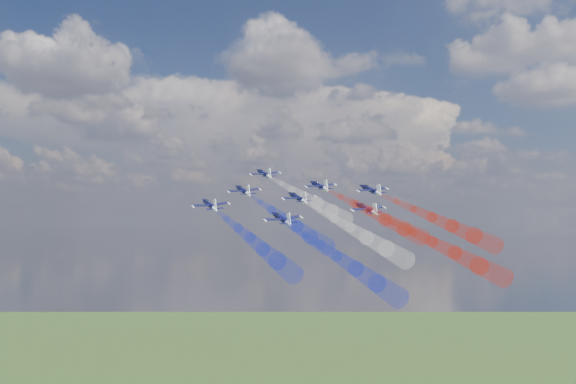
# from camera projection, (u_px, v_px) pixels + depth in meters

# --- Properties ---
(jet_lead) EXTENTS (13.66, 14.28, 6.53)m
(jet_lead) POSITION_uv_depth(u_px,v_px,m) (264.00, 174.00, 183.09)
(jet_lead) COLOR black
(trail_lead) EXTENTS (27.15, 35.33, 15.06)m
(trail_lead) POSITION_uv_depth(u_px,v_px,m) (304.00, 196.00, 160.36)
(trail_lead) COLOR white
(jet_inner_left) EXTENTS (13.66, 14.28, 6.53)m
(jet_inner_left) POSITION_uv_depth(u_px,v_px,m) (243.00, 191.00, 169.04)
(jet_inner_left) COLOR black
(trail_inner_left) EXTENTS (27.15, 35.33, 15.06)m
(trail_inner_left) POSITION_uv_depth(u_px,v_px,m) (284.00, 218.00, 146.31)
(trail_inner_left) COLOR #1828CD
(jet_inner_right) EXTENTS (13.66, 14.28, 6.53)m
(jet_inner_right) POSITION_uv_depth(u_px,v_px,m) (319.00, 186.00, 175.37)
(jet_inner_right) COLOR black
(trail_inner_right) EXTENTS (27.15, 35.33, 15.06)m
(trail_inner_right) POSITION_uv_depth(u_px,v_px,m) (369.00, 211.00, 152.63)
(trail_inner_right) COLOR red
(jet_outer_left) EXTENTS (13.66, 14.28, 6.53)m
(jet_outer_left) POSITION_uv_depth(u_px,v_px,m) (210.00, 205.00, 152.55)
(jet_outer_left) COLOR black
(trail_outer_left) EXTENTS (27.15, 35.33, 15.06)m
(trail_outer_left) POSITION_uv_depth(u_px,v_px,m) (250.00, 238.00, 129.81)
(trail_outer_left) COLOR #1828CD
(jet_center_third) EXTENTS (13.66, 14.28, 6.53)m
(jet_center_third) POSITION_uv_depth(u_px,v_px,m) (298.00, 198.00, 160.35)
(jet_center_third) COLOR black
(trail_center_third) EXTENTS (27.15, 35.33, 15.06)m
(trail_center_third) POSITION_uv_depth(u_px,v_px,m) (350.00, 228.00, 137.62)
(trail_center_third) COLOR white
(jet_outer_right) EXTENTS (13.66, 14.28, 6.53)m
(jet_outer_right) POSITION_uv_depth(u_px,v_px,m) (371.00, 190.00, 168.36)
(jet_outer_right) COLOR black
(trail_outer_right) EXTENTS (27.15, 35.33, 15.06)m
(trail_outer_right) POSITION_uv_depth(u_px,v_px,m) (431.00, 217.00, 145.62)
(trail_outer_right) COLOR red
(jet_rear_left) EXTENTS (13.66, 14.28, 6.53)m
(jet_rear_left) POSITION_uv_depth(u_px,v_px,m) (282.00, 219.00, 145.75)
(jet_rear_left) COLOR black
(trail_rear_left) EXTENTS (27.15, 35.33, 15.06)m
(trail_rear_left) POSITION_uv_depth(u_px,v_px,m) (337.00, 256.00, 123.01)
(trail_rear_left) COLOR #1828CD
(jet_rear_right) EXTENTS (13.66, 14.28, 6.53)m
(jet_rear_right) POSITION_uv_depth(u_px,v_px,m) (366.00, 209.00, 154.76)
(jet_rear_right) COLOR black
(trail_rear_right) EXTENTS (27.15, 35.33, 15.06)m
(trail_rear_right) POSITION_uv_depth(u_px,v_px,m) (432.00, 242.00, 132.03)
(trail_rear_right) COLOR red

